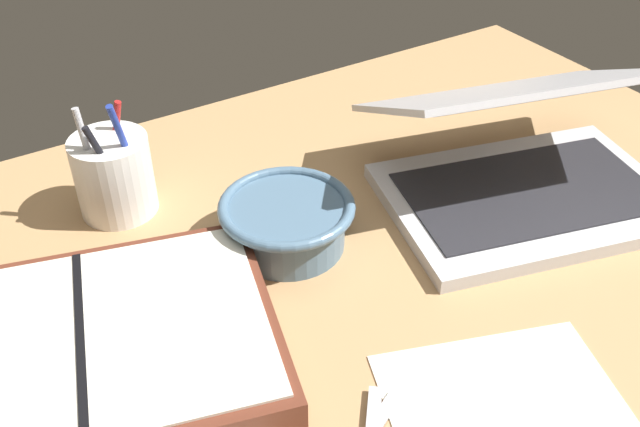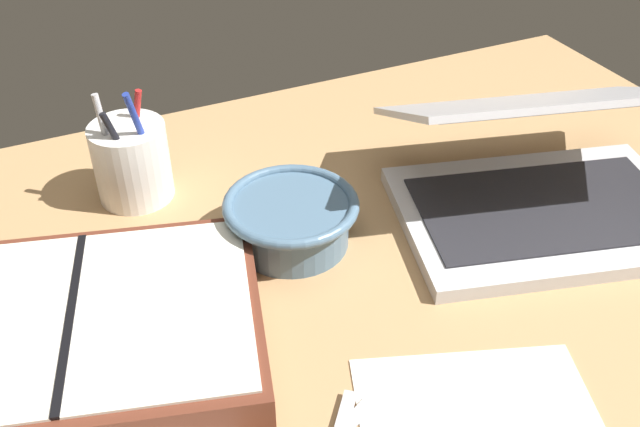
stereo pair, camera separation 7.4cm
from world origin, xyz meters
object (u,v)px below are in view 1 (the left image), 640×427
bowl (287,221)px  pen_cup (114,175)px  planner (85,352)px  laptop (524,160)px

bowl → pen_cup: size_ratio=0.98×
pen_cup → planner: bearing=-116.0°
bowl → laptop: bearing=-12.6°
laptop → pen_cup: size_ratio=2.58×
bowl → pen_cup: (-13.96, 16.60, 1.69)cm
bowl → planner: size_ratio=0.37×
planner → bowl: bearing=28.5°
laptop → planner: size_ratio=0.98×
laptop → pen_cup: 49.17cm
pen_cup → planner: pen_cup is taller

